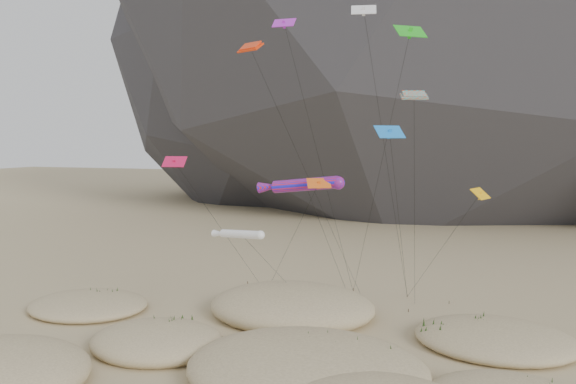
{
  "coord_description": "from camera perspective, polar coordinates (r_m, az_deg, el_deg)",
  "views": [
    {
      "loc": [
        13.74,
        -34.45,
        16.92
      ],
      "look_at": [
        -1.62,
        12.0,
        12.35
      ],
      "focal_mm": 35.0,
      "sensor_mm": 36.0,
      "label": 1
    }
  ],
  "objects": [
    {
      "name": "dunes",
      "position": [
        44.59,
        -2.57,
        -15.97
      ],
      "size": [
        50.88,
        36.31,
        3.74
      ],
      "color": "#CCB789",
      "rests_on": "ground"
    },
    {
      "name": "white_tube_kite",
      "position": [
        47.39,
        -5.01,
        -4.3
      ],
      "size": [
        5.62,
        14.81,
        9.59
      ],
      "color": "silver",
      "rests_on": "ground"
    },
    {
      "name": "multi_parafoil",
      "position": [
        48.12,
        12.69,
        9.22
      ],
      "size": [
        2.39,
        11.3,
        20.99
      ],
      "color": "#F8451A",
      "rests_on": "ground"
    },
    {
      "name": "delta_kites",
      "position": [
        47.26,
        6.31,
        9.08
      ],
      "size": [
        25.98,
        20.12,
        28.43
      ],
      "color": "silver",
      "rests_on": "ground"
    },
    {
      "name": "kite_stakes",
      "position": [
        61.8,
        5.7,
        -10.43
      ],
      "size": [
        22.97,
        6.16,
        0.3
      ],
      "color": "#3F2D1E",
      "rests_on": "ground"
    },
    {
      "name": "orange_parafoil",
      "position": [
        49.65,
        -3.65,
        14.06
      ],
      "size": [
        8.34,
        15.46,
        25.27
      ],
      "color": "red",
      "rests_on": "ground"
    },
    {
      "name": "dune_grass",
      "position": [
        44.9,
        -1.51,
        -15.64
      ],
      "size": [
        43.89,
        26.75,
        1.51
      ],
      "color": "black",
      "rests_on": "ground"
    },
    {
      "name": "rainbow_tube_kite",
      "position": [
        46.3,
        1.47,
        0.72
      ],
      "size": [
        7.67,
        16.42,
        14.05
      ],
      "color": "red",
      "rests_on": "ground"
    }
  ]
}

